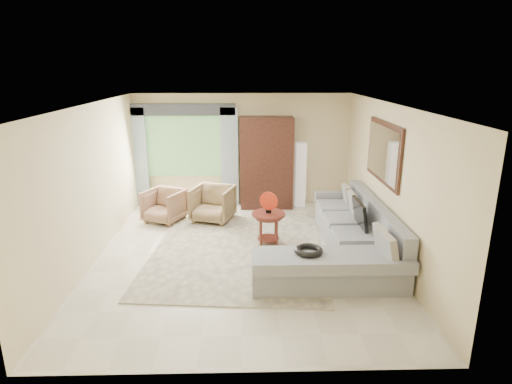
{
  "coord_description": "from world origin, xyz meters",
  "views": [
    {
      "loc": [
        0.06,
        -6.89,
        3.18
      ],
      "look_at": [
        0.25,
        0.35,
        1.05
      ],
      "focal_mm": 30.0,
      "sensor_mm": 36.0,
      "label": 1
    }
  ],
  "objects_px": {
    "sectional_sofa": "(346,243)",
    "tv_screen": "(360,214)",
    "floor_lamp": "(300,175)",
    "armchair_left": "(164,206)",
    "armoire": "(266,163)",
    "potted_plant": "(158,197)",
    "coffee_table": "(268,228)",
    "armchair_right": "(213,204)"
  },
  "relations": [
    {
      "from": "sectional_sofa",
      "to": "armchair_left",
      "type": "distance_m",
      "value": 3.96
    },
    {
      "from": "tv_screen",
      "to": "coffee_table",
      "type": "xyz_separation_m",
      "value": [
        -1.57,
        0.4,
        -0.4
      ]
    },
    {
      "from": "tv_screen",
      "to": "potted_plant",
      "type": "distance_m",
      "value": 4.77
    },
    {
      "from": "sectional_sofa",
      "to": "armchair_left",
      "type": "height_order",
      "value": "sectional_sofa"
    },
    {
      "from": "potted_plant",
      "to": "floor_lamp",
      "type": "relative_size",
      "value": 0.38
    },
    {
      "from": "sectional_sofa",
      "to": "floor_lamp",
      "type": "height_order",
      "value": "floor_lamp"
    },
    {
      "from": "coffee_table",
      "to": "armchair_left",
      "type": "relative_size",
      "value": 0.81
    },
    {
      "from": "sectional_sofa",
      "to": "floor_lamp",
      "type": "distance_m",
      "value": 3.03
    },
    {
      "from": "sectional_sofa",
      "to": "armchair_right",
      "type": "bearing_deg",
      "value": 141.08
    },
    {
      "from": "coffee_table",
      "to": "floor_lamp",
      "type": "bearing_deg",
      "value": 69.46
    },
    {
      "from": "armchair_left",
      "to": "armoire",
      "type": "xyz_separation_m",
      "value": [
        2.21,
        0.95,
        0.7
      ]
    },
    {
      "from": "potted_plant",
      "to": "armchair_left",
      "type": "bearing_deg",
      "value": -71.1
    },
    {
      "from": "sectional_sofa",
      "to": "coffee_table",
      "type": "height_order",
      "value": "sectional_sofa"
    },
    {
      "from": "sectional_sofa",
      "to": "tv_screen",
      "type": "relative_size",
      "value": 4.68
    },
    {
      "from": "armoire",
      "to": "floor_lamp",
      "type": "xyz_separation_m",
      "value": [
        0.8,
        0.06,
        -0.3
      ]
    },
    {
      "from": "tv_screen",
      "to": "armchair_right",
      "type": "relative_size",
      "value": 0.89
    },
    {
      "from": "coffee_table",
      "to": "armoire",
      "type": "xyz_separation_m",
      "value": [
        0.07,
        2.25,
        0.73
      ]
    },
    {
      "from": "armchair_left",
      "to": "potted_plant",
      "type": "height_order",
      "value": "armchair_left"
    },
    {
      "from": "armchair_left",
      "to": "potted_plant",
      "type": "xyz_separation_m",
      "value": [
        -0.29,
        0.85,
        -0.06
      ]
    },
    {
      "from": "sectional_sofa",
      "to": "potted_plant",
      "type": "height_order",
      "value": "sectional_sofa"
    },
    {
      "from": "armoire",
      "to": "tv_screen",
      "type": "bearing_deg",
      "value": -60.55
    },
    {
      "from": "sectional_sofa",
      "to": "armchair_left",
      "type": "xyz_separation_m",
      "value": [
        -3.45,
        1.95,
        0.06
      ]
    },
    {
      "from": "tv_screen",
      "to": "armchair_right",
      "type": "xyz_separation_m",
      "value": [
        -2.68,
        1.71,
        -0.34
      ]
    },
    {
      "from": "tv_screen",
      "to": "armchair_left",
      "type": "distance_m",
      "value": 4.1
    },
    {
      "from": "armchair_right",
      "to": "floor_lamp",
      "type": "height_order",
      "value": "floor_lamp"
    },
    {
      "from": "coffee_table",
      "to": "potted_plant",
      "type": "distance_m",
      "value": 3.26
    },
    {
      "from": "armchair_left",
      "to": "armoire",
      "type": "height_order",
      "value": "armoire"
    },
    {
      "from": "potted_plant",
      "to": "floor_lamp",
      "type": "distance_m",
      "value": 3.34
    },
    {
      "from": "coffee_table",
      "to": "potted_plant",
      "type": "relative_size",
      "value": 1.08
    },
    {
      "from": "sectional_sofa",
      "to": "potted_plant",
      "type": "relative_size",
      "value": 6.09
    },
    {
      "from": "armchair_left",
      "to": "armoire",
      "type": "distance_m",
      "value": 2.51
    },
    {
      "from": "tv_screen",
      "to": "floor_lamp",
      "type": "distance_m",
      "value": 2.81
    },
    {
      "from": "sectional_sofa",
      "to": "tv_screen",
      "type": "distance_m",
      "value": 0.57
    },
    {
      "from": "sectional_sofa",
      "to": "floor_lamp",
      "type": "bearing_deg",
      "value": 98.33
    },
    {
      "from": "potted_plant",
      "to": "armoire",
      "type": "bearing_deg",
      "value": 2.19
    },
    {
      "from": "sectional_sofa",
      "to": "floor_lamp",
      "type": "relative_size",
      "value": 2.31
    },
    {
      "from": "armchair_left",
      "to": "tv_screen",
      "type": "bearing_deg",
      "value": 0.0
    },
    {
      "from": "armchair_right",
      "to": "floor_lamp",
      "type": "relative_size",
      "value": 0.55
    },
    {
      "from": "potted_plant",
      "to": "coffee_table",
      "type": "bearing_deg",
      "value": -41.51
    },
    {
      "from": "armchair_right",
      "to": "armoire",
      "type": "relative_size",
      "value": 0.39
    },
    {
      "from": "sectional_sofa",
      "to": "tv_screen",
      "type": "height_order",
      "value": "tv_screen"
    },
    {
      "from": "tv_screen",
      "to": "floor_lamp",
      "type": "bearing_deg",
      "value": 104.45
    }
  ]
}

